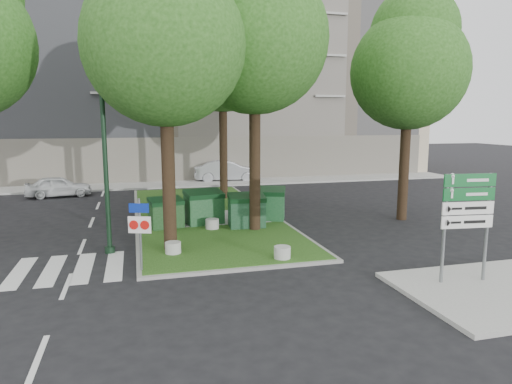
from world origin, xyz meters
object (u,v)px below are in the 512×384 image
object	(u,v)px
directional_sign	(467,210)
car_silver	(227,171)
tree_median_far	(224,46)
bollard_right	(282,252)
bollard_mid	(212,224)
dumpster_b	(204,207)
dumpster_d	(267,204)
street_lamp	(104,138)
tree_street_right	(411,60)
tree_median_near_right	(257,25)
bollard_left	(173,248)
dumpster_a	(166,213)
dumpster_c	(247,211)
tree_median_near_left	(167,29)
tree_median_mid	(168,64)
traffic_sign_pole	(140,226)
litter_bin	(259,202)
car_white	(59,186)

from	to	relation	value
directional_sign	car_silver	distance (m)	22.36
tree_median_far	bollard_right	bearing A→B (deg)	-92.24
tree_median_far	bollard_mid	bearing A→B (deg)	-105.34
dumpster_b	dumpster_d	bearing A→B (deg)	-8.15
dumpster_b	street_lamp	distance (m)	5.70
tree_street_right	tree_median_near_right	bearing A→B (deg)	-175.91
bollard_left	street_lamp	world-z (taller)	street_lamp
tree_median_far	dumpster_a	world-z (taller)	tree_median_far
dumpster_d	street_lamp	bearing A→B (deg)	-133.26
tree_street_right	dumpster_a	distance (m)	12.25
dumpster_c	car_silver	xyz separation A→B (m)	(2.11, 14.50, -0.00)
tree_median_near_left	dumpster_a	size ratio (longest dim) A/B	7.08
tree_median_far	dumpster_d	size ratio (longest dim) A/B	6.58
dumpster_a	car_silver	distance (m)	14.78
tree_median_mid	bollard_left	bearing A→B (deg)	-94.44
tree_median_far	traffic_sign_pole	size ratio (longest dim) A/B	5.34
bollard_right	directional_sign	size ratio (longest dim) A/B	0.18
bollard_left	directional_sign	bearing A→B (deg)	-32.31
bollard_right	car_silver	size ratio (longest dim) A/B	0.11
bollard_right	street_lamp	distance (m)	6.87
bollard_right	litter_bin	distance (m)	7.80
tree_median_near_left	bollard_mid	xyz separation A→B (m)	(1.76, 2.44, -7.00)
tree_street_right	dumpster_b	world-z (taller)	tree_street_right
street_lamp	tree_median_near_left	bearing A→B (deg)	-10.33
tree_median_near_left	car_white	size ratio (longest dim) A/B	2.92
dumpster_c	bollard_left	world-z (taller)	dumpster_c
tree_street_right	bollard_mid	bearing A→B (deg)	-179.61
dumpster_a	litter_bin	size ratio (longest dim) A/B	1.97
bollard_left	litter_bin	world-z (taller)	litter_bin
dumpster_a	tree_street_right	bearing A→B (deg)	-15.26
tree_median_near_right	traffic_sign_pole	bearing A→B (deg)	-138.48
tree_street_right	car_white	world-z (taller)	tree_street_right
bollard_left	tree_median_near_right	bearing A→B (deg)	36.27
street_lamp	directional_sign	size ratio (longest dim) A/B	2.09
tree_street_right	bollard_right	distance (m)	10.86
dumpster_d	traffic_sign_pole	xyz separation A→B (m)	(-5.50, -5.62, 0.63)
dumpster_a	tree_median_mid	bearing A→B (deg)	69.69
dumpster_a	bollard_right	xyz separation A→B (m)	(3.26, -5.21, -0.40)
tree_street_right	bollard_right	xyz separation A→B (m)	(-7.25, -4.56, -6.67)
directional_sign	car_white	xyz separation A→B (m)	(-12.82, 18.23, -1.47)
tree_street_right	dumpster_c	distance (m)	9.59
street_lamp	dumpster_c	bearing A→B (deg)	21.28
tree_street_right	dumpster_c	size ratio (longest dim) A/B	6.53
tree_median_near_left	tree_median_far	bearing A→B (deg)	68.72
dumpster_c	car_white	bearing A→B (deg)	133.49
dumpster_a	car_silver	world-z (taller)	car_silver
street_lamp	directional_sign	xyz separation A→B (m)	(9.44, -5.67, -1.80)
tree_street_right	dumpster_d	size ratio (longest dim) A/B	5.55
bollard_left	tree_street_right	bearing A→B (deg)	16.40
car_white	litter_bin	bearing A→B (deg)	-133.71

